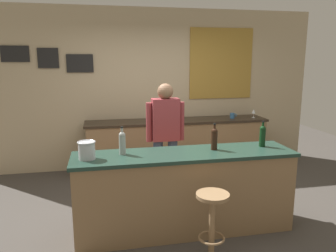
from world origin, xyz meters
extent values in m
plane|color=#423D38|center=(0.00, 0.00, 0.00)|extent=(10.00, 10.00, 0.00)
cube|color=tan|center=(0.00, 2.03, 1.40)|extent=(6.00, 0.06, 2.80)
cube|color=black|center=(-2.20, 1.99, 2.01)|extent=(0.43, 0.02, 0.26)
cube|color=black|center=(-1.70, 1.99, 1.95)|extent=(0.33, 0.02, 0.33)
cube|color=black|center=(-1.20, 1.99, 1.86)|extent=(0.44, 0.02, 0.30)
cube|color=#A87F33|center=(1.29, 1.99, 1.85)|extent=(1.18, 0.02, 1.26)
cube|color=olive|center=(0.00, -0.40, 0.44)|extent=(2.41, 0.57, 0.88)
cube|color=#1E382D|center=(0.00, -0.40, 0.90)|extent=(2.46, 0.60, 0.04)
cube|color=olive|center=(0.40, 1.65, 0.43)|extent=(3.08, 0.53, 0.86)
cube|color=#2D2319|center=(0.40, 1.65, 0.88)|extent=(3.14, 0.56, 0.04)
cylinder|color=#384766|center=(0.05, 0.45, 0.43)|extent=(0.13, 0.13, 0.86)
cylinder|color=#384766|center=(-0.15, 0.45, 0.43)|extent=(0.13, 0.13, 0.86)
cube|color=maroon|center=(-0.05, 0.45, 1.14)|extent=(0.36, 0.20, 0.56)
sphere|color=brown|center=(-0.05, 0.45, 1.51)|extent=(0.21, 0.21, 0.21)
cylinder|color=maroon|center=(0.17, 0.45, 1.11)|extent=(0.08, 0.08, 0.52)
cylinder|color=maroon|center=(-0.27, 0.45, 1.11)|extent=(0.08, 0.08, 0.52)
cylinder|color=olive|center=(0.12, -1.01, 0.32)|extent=(0.06, 0.06, 0.65)
torus|color=olive|center=(0.12, -1.01, 0.22)|extent=(0.26, 0.26, 0.02)
cylinder|color=olive|center=(0.12, -1.01, 0.66)|extent=(0.32, 0.32, 0.03)
cylinder|color=#999E99|center=(-0.68, -0.33, 1.02)|extent=(0.07, 0.07, 0.20)
sphere|color=#999E99|center=(-0.68, -0.33, 1.13)|extent=(0.07, 0.07, 0.07)
cylinder|color=#999E99|center=(-0.68, -0.33, 1.17)|extent=(0.03, 0.03, 0.09)
cylinder|color=black|center=(-0.68, -0.33, 1.22)|extent=(0.03, 0.03, 0.02)
cylinder|color=black|center=(0.35, -0.35, 1.02)|extent=(0.07, 0.07, 0.20)
sphere|color=black|center=(0.35, -0.35, 1.13)|extent=(0.07, 0.07, 0.07)
cylinder|color=black|center=(0.35, -0.35, 1.17)|extent=(0.03, 0.03, 0.09)
cylinder|color=black|center=(0.35, -0.35, 1.22)|extent=(0.03, 0.03, 0.02)
cylinder|color=black|center=(0.96, -0.33, 1.02)|extent=(0.07, 0.07, 0.20)
sphere|color=black|center=(0.96, -0.33, 1.13)|extent=(0.07, 0.07, 0.07)
cylinder|color=black|center=(0.96, -0.33, 1.17)|extent=(0.03, 0.03, 0.09)
cylinder|color=black|center=(0.96, -0.33, 1.22)|extent=(0.03, 0.03, 0.02)
cylinder|color=#B7BABF|center=(-1.05, -0.43, 1.01)|extent=(0.17, 0.17, 0.18)
torus|color=#B7BABF|center=(-1.05, -0.43, 1.10)|extent=(0.19, 0.19, 0.02)
cylinder|color=silver|center=(-0.10, 1.56, 0.90)|extent=(0.06, 0.06, 0.00)
cylinder|color=silver|center=(-0.10, 1.56, 0.94)|extent=(0.01, 0.01, 0.07)
cone|color=silver|center=(-0.10, 1.56, 1.02)|extent=(0.07, 0.07, 0.08)
cylinder|color=silver|center=(0.07, 1.71, 0.90)|extent=(0.06, 0.06, 0.00)
cylinder|color=silver|center=(0.07, 1.71, 0.94)|extent=(0.01, 0.01, 0.07)
cone|color=silver|center=(0.07, 1.71, 1.02)|extent=(0.07, 0.07, 0.08)
cylinder|color=silver|center=(0.31, 1.74, 0.90)|extent=(0.06, 0.06, 0.00)
cylinder|color=silver|center=(0.31, 1.74, 0.94)|extent=(0.01, 0.01, 0.07)
cone|color=silver|center=(0.31, 1.74, 1.02)|extent=(0.07, 0.07, 0.08)
cylinder|color=silver|center=(1.79, 1.59, 0.90)|extent=(0.06, 0.06, 0.00)
cylinder|color=silver|center=(1.79, 1.59, 0.94)|extent=(0.01, 0.01, 0.07)
cone|color=silver|center=(1.79, 1.59, 1.02)|extent=(0.07, 0.07, 0.08)
cylinder|color=#336699|center=(1.39, 1.62, 0.95)|extent=(0.08, 0.08, 0.09)
torus|color=#336699|center=(1.45, 1.62, 0.95)|extent=(0.06, 0.01, 0.06)
camera|label=1|loc=(-0.89, -3.78, 1.93)|focal=35.16mm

